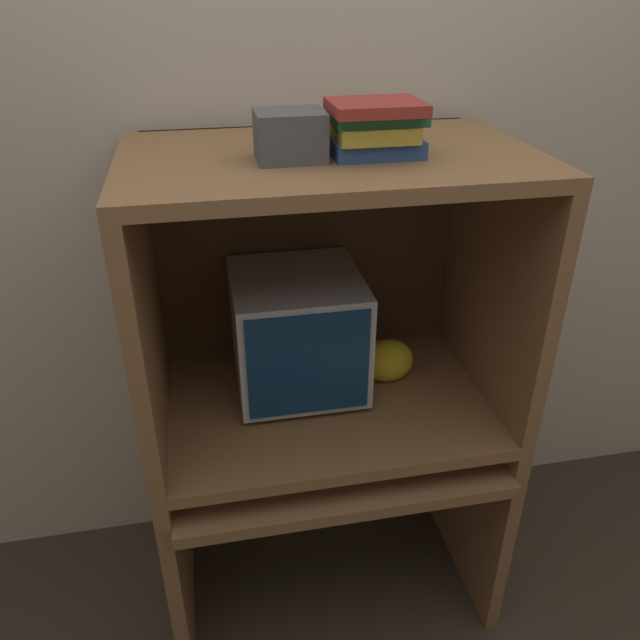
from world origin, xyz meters
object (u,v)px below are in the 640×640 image
object	(u,v)px
mouse	(407,437)
book_stack	(375,127)
storage_box	(290,136)
keyboard	(310,454)
snack_bag	(387,361)
crt_monitor	(297,332)

from	to	relation	value
mouse	book_stack	distance (m)	0.89
mouse	storage_box	world-z (taller)	storage_box
keyboard	storage_box	size ratio (longest dim) A/B	3.00
snack_bag	book_stack	distance (m)	0.75
keyboard	mouse	world-z (taller)	mouse
crt_monitor	keyboard	size ratio (longest dim) A/B	0.84
crt_monitor	snack_bag	bearing A→B (deg)	-4.49
keyboard	mouse	distance (m)	0.29
keyboard	snack_bag	bearing A→B (deg)	35.04
snack_bag	storage_box	size ratio (longest dim) A/B	1.05
keyboard	mouse	bearing A→B (deg)	2.36
storage_box	mouse	bearing A→B (deg)	-9.36
snack_bag	crt_monitor	bearing A→B (deg)	175.51
crt_monitor	mouse	world-z (taller)	crt_monitor
snack_bag	storage_box	distance (m)	0.79
book_stack	mouse	bearing A→B (deg)	-19.65
crt_monitor	book_stack	world-z (taller)	book_stack
keyboard	storage_box	world-z (taller)	storage_box
mouse	book_stack	world-z (taller)	book_stack
mouse	keyboard	bearing A→B (deg)	-177.64
keyboard	snack_bag	size ratio (longest dim) A/B	2.87
snack_bag	book_stack	bearing A→B (deg)	-128.28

